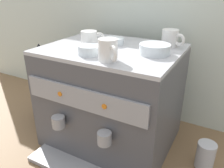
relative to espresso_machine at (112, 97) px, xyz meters
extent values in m
plane|color=brown|center=(0.00, 0.00, -0.24)|extent=(4.00, 4.00, 0.00)
cube|color=silver|center=(0.00, 0.35, 0.24)|extent=(2.80, 0.03, 0.97)
cube|color=#4C4C51|center=(0.00, 0.00, -0.01)|extent=(0.60, 0.47, 0.47)
cube|color=#B7B7BC|center=(0.00, 0.00, 0.24)|extent=(0.60, 0.47, 0.02)
cube|color=#939399|center=(0.00, -0.24, 0.10)|extent=(0.55, 0.01, 0.09)
cylinder|color=orange|center=(-0.10, -0.24, 0.10)|extent=(0.02, 0.01, 0.02)
cylinder|color=orange|center=(0.10, -0.24, 0.10)|extent=(0.02, 0.01, 0.02)
cylinder|color=#939399|center=(-0.11, -0.26, -0.03)|extent=(0.06, 0.06, 0.05)
cylinder|color=#939399|center=(0.11, -0.26, -0.03)|extent=(0.06, 0.06, 0.05)
cylinder|color=white|center=(0.08, -0.17, 0.29)|extent=(0.07, 0.07, 0.08)
torus|color=white|center=(0.12, -0.20, 0.29)|extent=(0.05, 0.05, 0.06)
cylinder|color=white|center=(-0.08, -0.05, 0.28)|extent=(0.07, 0.07, 0.07)
torus|color=white|center=(-0.06, -0.01, 0.28)|extent=(0.04, 0.05, 0.05)
cylinder|color=white|center=(0.22, 0.15, 0.28)|extent=(0.07, 0.07, 0.08)
torus|color=white|center=(0.26, 0.13, 0.28)|extent=(0.06, 0.03, 0.06)
cylinder|color=silver|center=(-0.02, 0.06, 0.26)|extent=(0.09, 0.09, 0.03)
cylinder|color=silver|center=(-0.02, 0.06, 0.25)|extent=(0.05, 0.05, 0.01)
cylinder|color=silver|center=(0.20, 0.00, 0.27)|extent=(0.13, 0.13, 0.04)
cylinder|color=silver|center=(0.20, 0.00, 0.25)|extent=(0.07, 0.07, 0.01)
cylinder|color=silver|center=(-0.03, -0.13, 0.27)|extent=(0.09, 0.09, 0.04)
cylinder|color=silver|center=(-0.03, -0.13, 0.25)|extent=(0.05, 0.05, 0.01)
cylinder|color=black|center=(-0.46, 0.01, -0.07)|extent=(0.15, 0.15, 0.35)
cone|color=black|center=(-0.46, 0.01, 0.16)|extent=(0.13, 0.13, 0.10)
cylinder|color=#B7B7BC|center=(0.46, 0.02, -0.18)|extent=(0.08, 0.08, 0.12)
camera|label=1|loc=(0.48, -0.86, 0.51)|focal=36.29mm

